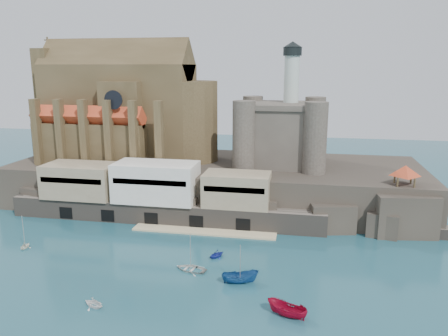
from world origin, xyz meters
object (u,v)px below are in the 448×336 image
object	(u,v)px
castle_keep	(281,131)
pavilion	(405,172)
church	(126,111)
boat_2	(240,283)
boat_1	(94,307)

from	to	relation	value
castle_keep	pavilion	bearing A→B (deg)	-30.18
castle_keep	pavilion	xyz separation A→B (m)	(25.92, -15.08, -5.59)
church	castle_keep	distance (m)	40.39
church	boat_2	size ratio (longest dim) A/B	7.93
boat_2	church	bearing A→B (deg)	23.73
pavilion	boat_2	size ratio (longest dim) A/B	1.08
pavilion	boat_1	distance (m)	63.81
castle_keep	boat_1	xyz separation A→B (m)	(-22.83, -54.22, -18.31)
pavilion	boat_1	bearing A→B (deg)	-141.25
pavilion	castle_keep	bearing A→B (deg)	149.82
castle_keep	boat_2	bearing A→B (deg)	-94.47
castle_keep	boat_2	distance (m)	47.07
pavilion	boat_1	size ratio (longest dim) A/B	1.90
pavilion	boat_2	xyz separation A→B (m)	(-29.30, -28.15, -12.73)
castle_keep	boat_2	world-z (taller)	castle_keep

